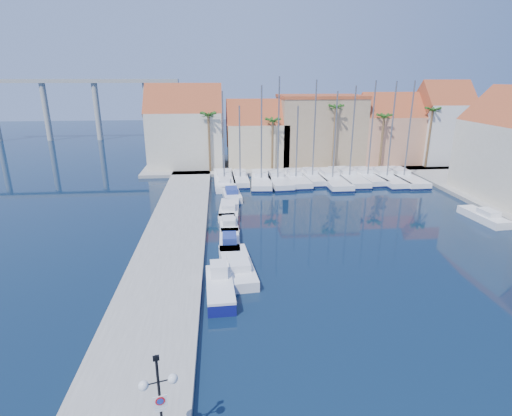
# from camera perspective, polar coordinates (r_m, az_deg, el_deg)

# --- Properties ---
(ground) EXTENTS (260.00, 260.00, 0.00)m
(ground) POSITION_cam_1_polar(r_m,az_deg,el_deg) (26.16, 5.62, -16.52)
(ground) COLOR black
(ground) RESTS_ON ground
(quay_west) EXTENTS (6.00, 77.00, 0.50)m
(quay_west) POSITION_cam_1_polar(r_m,az_deg,el_deg) (37.83, -11.84, -4.95)
(quay_west) COLOR gray
(quay_west) RESTS_ON ground
(shore_north) EXTENTS (54.00, 16.00, 0.50)m
(shore_north) POSITION_cam_1_polar(r_m,az_deg,el_deg) (72.06, 6.46, 6.37)
(shore_north) COLOR gray
(shore_north) RESTS_ON ground
(lamp_post) EXTENTS (1.47, 0.67, 4.44)m
(lamp_post) POSITION_cam_1_polar(r_m,az_deg,el_deg) (17.33, -13.71, -23.78)
(lamp_post) COLOR black
(lamp_post) RESTS_ON quay_west
(fishing_boat) EXTENTS (2.13, 5.71, 1.97)m
(fishing_boat) POSITION_cam_1_polar(r_m,az_deg,el_deg) (29.19, -5.20, -11.02)
(fishing_boat) COLOR navy
(fishing_boat) RESTS_ON ground
(motorboat_west_0) EXTENTS (2.96, 7.35, 1.40)m
(motorboat_west_0) POSITION_cam_1_polar(r_m,az_deg,el_deg) (32.22, -2.68, -8.29)
(motorboat_west_0) COLOR white
(motorboat_west_0) RESTS_ON ground
(motorboat_west_1) EXTENTS (1.89, 5.66, 1.40)m
(motorboat_west_1) POSITION_cam_1_polar(r_m,az_deg,el_deg) (36.73, -3.80, -4.85)
(motorboat_west_1) COLOR white
(motorboat_west_1) RESTS_ON ground
(motorboat_west_2) EXTENTS (2.03, 5.58, 1.40)m
(motorboat_west_2) POSITION_cam_1_polar(r_m,az_deg,el_deg) (40.94, -3.97, -2.38)
(motorboat_west_2) COLOR white
(motorboat_west_2) RESTS_ON ground
(motorboat_west_3) EXTENTS (2.54, 6.73, 1.40)m
(motorboat_west_3) POSITION_cam_1_polar(r_m,az_deg,el_deg) (45.64, -3.86, -0.18)
(motorboat_west_3) COLOR white
(motorboat_west_3) RESTS_ON ground
(motorboat_west_4) EXTENTS (2.56, 6.80, 1.40)m
(motorboat_west_4) POSITION_cam_1_polar(r_m,az_deg,el_deg) (51.96, -3.55, 2.12)
(motorboat_west_4) COLOR white
(motorboat_west_4) RESTS_ON ground
(motorboat_west_5) EXTENTS (2.45, 7.17, 1.40)m
(motorboat_west_5) POSITION_cam_1_polar(r_m,az_deg,el_deg) (56.78, -4.52, 3.49)
(motorboat_west_5) COLOR white
(motorboat_west_5) RESTS_ON ground
(motorboat_west_6) EXTENTS (1.92, 5.89, 1.40)m
(motorboat_west_6) POSITION_cam_1_polar(r_m,az_deg,el_deg) (60.78, -4.22, 4.48)
(motorboat_west_6) COLOR white
(motorboat_west_6) RESTS_ON ground
(motorboat_east_1) EXTENTS (2.54, 6.28, 1.40)m
(motorboat_east_1) POSITION_cam_1_polar(r_m,az_deg,el_deg) (49.89, 29.80, -1.02)
(motorboat_east_1) COLOR white
(motorboat_east_1) RESTS_ON ground
(sailboat_0) EXTENTS (3.29, 11.25, 13.08)m
(sailboat_0) POSITION_cam_1_polar(r_m,az_deg,el_deg) (59.05, -4.57, 4.13)
(sailboat_0) COLOR white
(sailboat_0) RESTS_ON ground
(sailboat_1) EXTENTS (2.36, 8.67, 11.10)m
(sailboat_1) POSITION_cam_1_polar(r_m,az_deg,el_deg) (59.27, -2.29, 4.24)
(sailboat_1) COLOR white
(sailboat_1) RESTS_ON ground
(sailboat_2) EXTENTS (3.77, 11.03, 13.86)m
(sailboat_2) POSITION_cam_1_polar(r_m,az_deg,el_deg) (58.73, 0.74, 4.12)
(sailboat_2) COLOR white
(sailboat_2) RESTS_ON ground
(sailboat_3) EXTENTS (3.66, 10.80, 14.99)m
(sailboat_3) POSITION_cam_1_polar(r_m,az_deg,el_deg) (58.93, 2.98, 4.16)
(sailboat_3) COLOR white
(sailboat_3) RESTS_ON ground
(sailboat_4) EXTENTS (3.31, 10.45, 11.06)m
(sailboat_4) POSITION_cam_1_polar(r_m,az_deg,el_deg) (59.80, 5.57, 4.27)
(sailboat_4) COLOR white
(sailboat_4) RESTS_ON ground
(sailboat_5) EXTENTS (3.00, 9.36, 14.54)m
(sailboat_5) POSITION_cam_1_polar(r_m,az_deg,el_deg) (60.93, 7.91, 4.51)
(sailboat_5) COLOR white
(sailboat_5) RESTS_ON ground
(sailboat_6) EXTENTS (3.36, 12.09, 13.06)m
(sailboat_6) POSITION_cam_1_polar(r_m,az_deg,el_deg) (60.26, 10.66, 4.15)
(sailboat_6) COLOR white
(sailboat_6) RESTS_ON ground
(sailboat_7) EXTENTS (3.25, 11.69, 13.78)m
(sailboat_7) POSITION_cam_1_polar(r_m,az_deg,el_deg) (61.95, 12.99, 4.39)
(sailboat_7) COLOR white
(sailboat_7) RESTS_ON ground
(sailboat_8) EXTENTS (3.52, 10.23, 14.46)m
(sailboat_8) POSITION_cam_1_polar(r_m,az_deg,el_deg) (62.93, 15.42, 4.44)
(sailboat_8) COLOR white
(sailboat_8) RESTS_ON ground
(sailboat_9) EXTENTS (3.32, 11.38, 14.36)m
(sailboat_9) POSITION_cam_1_polar(r_m,az_deg,el_deg) (63.12, 17.93, 4.23)
(sailboat_9) COLOR white
(sailboat_9) RESTS_ON ground
(sailboat_10) EXTENTS (3.44, 11.90, 14.43)m
(sailboat_10) POSITION_cam_1_polar(r_m,az_deg,el_deg) (64.24, 20.07, 4.23)
(sailboat_10) COLOR white
(sailboat_10) RESTS_ON ground
(building_0) EXTENTS (12.30, 9.00, 13.50)m
(building_0) POSITION_cam_1_polar(r_m,az_deg,el_deg) (68.82, -10.03, 10.96)
(building_0) COLOR beige
(building_0) RESTS_ON shore_north
(building_1) EXTENTS (10.30, 8.00, 11.00)m
(building_1) POSITION_cam_1_polar(r_m,az_deg,el_deg) (69.05, 0.15, 10.22)
(building_1) COLOR #CBB58F
(building_1) RESTS_ON shore_north
(building_2) EXTENTS (14.20, 10.20, 11.50)m
(building_2) POSITION_cam_1_polar(r_m,az_deg,el_deg) (71.76, 9.02, 11.08)
(building_2) COLOR #9E8561
(building_2) RESTS_ON shore_north
(building_3) EXTENTS (10.30, 8.00, 12.00)m
(building_3) POSITION_cam_1_polar(r_m,az_deg,el_deg) (74.70, 18.31, 10.37)
(building_3) COLOR tan
(building_3) RESTS_ON shore_north
(building_4) EXTENTS (8.30, 8.00, 14.00)m
(building_4) POSITION_cam_1_polar(r_m,az_deg,el_deg) (77.69, 24.90, 10.71)
(building_4) COLOR white
(building_4) RESTS_ON shore_north
(palm_0) EXTENTS (2.60, 2.60, 10.15)m
(palm_0) POSITION_cam_1_polar(r_m,az_deg,el_deg) (63.37, -6.82, 12.83)
(palm_0) COLOR brown
(palm_0) RESTS_ON shore_north
(palm_1) EXTENTS (2.60, 2.60, 9.15)m
(palm_1) POSITION_cam_1_polar(r_m,az_deg,el_deg) (63.99, 2.40, 12.14)
(palm_1) COLOR brown
(palm_1) RESTS_ON shore_north
(palm_2) EXTENTS (2.60, 2.60, 11.15)m
(palm_2) POSITION_cam_1_polar(r_m,az_deg,el_deg) (65.89, 11.33, 13.63)
(palm_2) COLOR brown
(palm_2) RESTS_ON shore_north
(palm_3) EXTENTS (2.60, 2.60, 9.65)m
(palm_3) POSITION_cam_1_polar(r_m,az_deg,el_deg) (68.67, 17.82, 12.12)
(palm_3) COLOR brown
(palm_3) RESTS_ON shore_north
(palm_4) EXTENTS (2.60, 2.60, 10.65)m
(palm_4) POSITION_cam_1_polar(r_m,az_deg,el_deg) (72.04, 23.91, 12.45)
(palm_4) COLOR brown
(palm_4) RESTS_ON shore_north
(viaduct) EXTENTS (48.00, 2.20, 14.45)m
(viaduct) POSITION_cam_1_polar(r_m,az_deg,el_deg) (108.86, -24.58, 14.18)
(viaduct) COLOR #9E9E99
(viaduct) RESTS_ON ground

